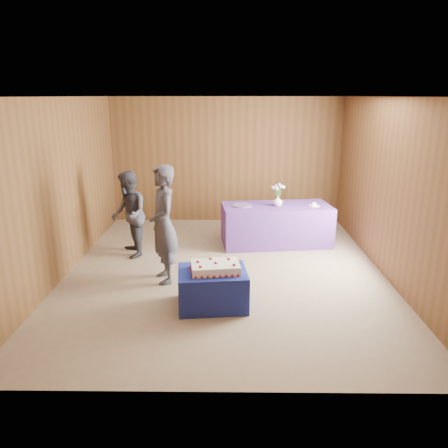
{
  "coord_description": "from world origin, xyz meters",
  "views": [
    {
      "loc": [
        0.06,
        -6.53,
        2.71
      ],
      "look_at": [
        -0.02,
        0.1,
        0.76
      ],
      "focal_mm": 35.0,
      "sensor_mm": 36.0,
      "label": 1
    }
  ],
  "objects_px": {
    "serving_table": "(276,225)",
    "guest_left": "(163,225)",
    "sheet_cake": "(215,267)",
    "guest_right": "(129,215)",
    "cake_table": "(212,288)",
    "vase": "(278,201)"
  },
  "relations": [
    {
      "from": "guest_left",
      "to": "guest_right",
      "type": "distance_m",
      "value": 1.31
    },
    {
      "from": "serving_table",
      "to": "sheet_cake",
      "type": "height_order",
      "value": "serving_table"
    },
    {
      "from": "vase",
      "to": "guest_left",
      "type": "xyz_separation_m",
      "value": [
        -1.87,
        -1.71,
        0.04
      ]
    },
    {
      "from": "vase",
      "to": "guest_right",
      "type": "distance_m",
      "value": 2.7
    },
    {
      "from": "sheet_cake",
      "to": "cake_table",
      "type": "bearing_deg",
      "value": 147.62
    },
    {
      "from": "guest_left",
      "to": "guest_right",
      "type": "xyz_separation_m",
      "value": [
        -0.75,
        1.07,
        -0.13
      ]
    },
    {
      "from": "sheet_cake",
      "to": "vase",
      "type": "height_order",
      "value": "vase"
    },
    {
      "from": "sheet_cake",
      "to": "guest_right",
      "type": "relative_size",
      "value": 0.47
    },
    {
      "from": "guest_left",
      "to": "vase",
      "type": "bearing_deg",
      "value": 111.9
    },
    {
      "from": "serving_table",
      "to": "guest_left",
      "type": "xyz_separation_m",
      "value": [
        -1.86,
        -1.74,
        0.51
      ]
    },
    {
      "from": "sheet_cake",
      "to": "serving_table",
      "type": "bearing_deg",
      "value": 59.65
    },
    {
      "from": "vase",
      "to": "guest_left",
      "type": "height_order",
      "value": "guest_left"
    },
    {
      "from": "sheet_cake",
      "to": "vase",
      "type": "xyz_separation_m",
      "value": [
        1.08,
        2.55,
        0.29
      ]
    },
    {
      "from": "serving_table",
      "to": "sheet_cake",
      "type": "xyz_separation_m",
      "value": [
        -1.07,
        -2.58,
        0.18
      ]
    },
    {
      "from": "vase",
      "to": "serving_table",
      "type": "bearing_deg",
      "value": 108.07
    },
    {
      "from": "guest_right",
      "to": "cake_table",
      "type": "bearing_deg",
      "value": 18.5
    },
    {
      "from": "cake_table",
      "to": "sheet_cake",
      "type": "relative_size",
      "value": 1.27
    },
    {
      "from": "serving_table",
      "to": "vase",
      "type": "relative_size",
      "value": 10.77
    },
    {
      "from": "cake_table",
      "to": "sheet_cake",
      "type": "bearing_deg",
      "value": -30.74
    },
    {
      "from": "serving_table",
      "to": "guest_right",
      "type": "distance_m",
      "value": 2.72
    },
    {
      "from": "sheet_cake",
      "to": "guest_left",
      "type": "xyz_separation_m",
      "value": [
        -0.79,
        0.84,
        0.33
      ]
    },
    {
      "from": "guest_left",
      "to": "guest_right",
      "type": "relative_size",
      "value": 1.18
    }
  ]
}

